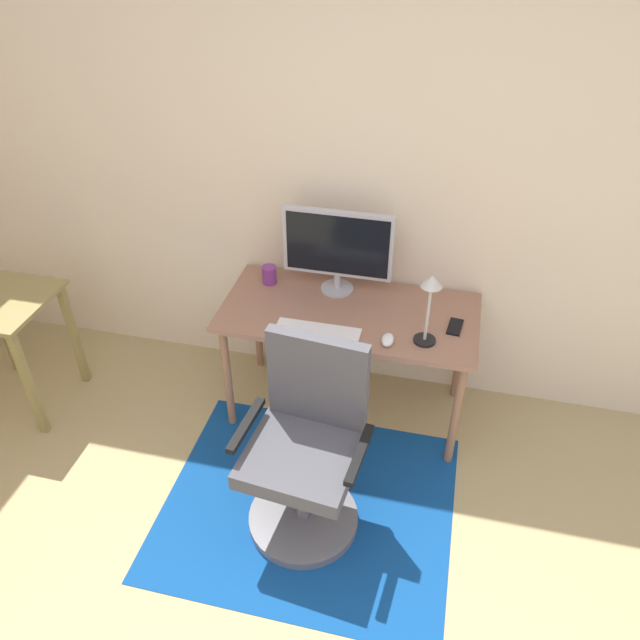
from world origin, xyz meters
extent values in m
cube|color=beige|center=(0.00, 2.20, 1.30)|extent=(6.00, 0.10, 2.60)
cube|color=navy|center=(-0.16, 1.08, 0.00)|extent=(1.43, 1.22, 0.01)
cube|color=#986A51|center=(-0.12, 1.80, 0.69)|extent=(1.35, 0.65, 0.03)
cylinder|color=#996949|center=(-0.73, 1.54, 0.34)|extent=(0.04, 0.04, 0.68)
cylinder|color=#996949|center=(0.50, 1.54, 0.34)|extent=(0.04, 0.04, 0.68)
cylinder|color=#996949|center=(-0.73, 2.07, 0.34)|extent=(0.04, 0.04, 0.68)
cylinder|color=#996949|center=(0.50, 2.07, 0.34)|extent=(0.04, 0.04, 0.68)
cylinder|color=#B2B2B7|center=(-0.22, 1.99, 0.72)|extent=(0.18, 0.18, 0.01)
cylinder|color=#B2B2B7|center=(-0.22, 1.99, 0.77)|extent=(0.04, 0.04, 0.09)
cube|color=#B7B7BC|center=(-0.22, 1.99, 1.00)|extent=(0.59, 0.04, 0.38)
cube|color=black|center=(-0.22, 1.97, 1.00)|extent=(0.55, 0.00, 0.34)
cube|color=white|center=(-0.23, 1.58, 0.72)|extent=(0.43, 0.13, 0.02)
ellipsoid|color=white|center=(0.12, 1.58, 0.73)|extent=(0.06, 0.10, 0.03)
cylinder|color=#7B317F|center=(-0.61, 1.97, 0.76)|extent=(0.08, 0.08, 0.10)
cube|color=black|center=(0.44, 1.78, 0.71)|extent=(0.08, 0.15, 0.01)
cylinder|color=black|center=(0.29, 1.63, 0.72)|extent=(0.11, 0.11, 0.01)
cylinder|color=beige|center=(0.29, 1.63, 0.88)|extent=(0.02, 0.02, 0.31)
cone|color=beige|center=(0.29, 1.63, 1.06)|extent=(0.10, 0.10, 0.06)
cylinder|color=slate|center=(-0.16, 0.98, 0.03)|extent=(0.53, 0.53, 0.05)
cylinder|color=slate|center=(-0.16, 0.98, 0.24)|extent=(0.06, 0.06, 0.39)
cube|color=#4C4C51|center=(-0.16, 0.98, 0.48)|extent=(0.54, 0.54, 0.08)
cube|color=#4C4C51|center=(-0.14, 1.19, 0.75)|extent=(0.47, 0.11, 0.47)
cube|color=black|center=(-0.43, 1.01, 0.59)|extent=(0.07, 0.34, 0.03)
cube|color=black|center=(0.10, 0.95, 0.59)|extent=(0.07, 0.34, 0.03)
cube|color=olive|center=(-1.75, 1.23, 0.35)|extent=(0.04, 0.04, 0.70)
cube|color=olive|center=(-2.24, 1.68, 0.35)|extent=(0.04, 0.04, 0.70)
cube|color=olive|center=(-1.75, 1.68, 0.35)|extent=(0.04, 0.04, 0.70)
camera|label=1|loc=(0.35, -0.82, 2.60)|focal=34.77mm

